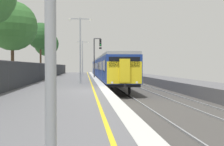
{
  "coord_description": "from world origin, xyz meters",
  "views": [
    {
      "loc": [
        -0.89,
        -17.36,
        1.49
      ],
      "look_at": [
        1.22,
        4.88,
        0.97
      ],
      "focal_mm": 45.65,
      "sensor_mm": 36.0,
      "label": 1
    }
  ],
  "objects_px": {
    "signal_gantry": "(96,53)",
    "background_tree_left": "(13,27)",
    "background_tree_centre": "(46,45)",
    "commuter_train_at_platform": "(106,68)",
    "platform_lamp_far": "(82,55)",
    "platform_lamp_mid": "(80,45)",
    "background_tree_back": "(41,37)"
  },
  "relations": [
    {
      "from": "commuter_train_at_platform",
      "to": "platform_lamp_far",
      "type": "height_order",
      "value": "platform_lamp_far"
    },
    {
      "from": "background_tree_left",
      "to": "platform_lamp_mid",
      "type": "bearing_deg",
      "value": -25.68
    },
    {
      "from": "background_tree_left",
      "to": "background_tree_back",
      "type": "bearing_deg",
      "value": 90.03
    },
    {
      "from": "platform_lamp_far",
      "to": "commuter_train_at_platform",
      "type": "bearing_deg",
      "value": -61.81
    },
    {
      "from": "signal_gantry",
      "to": "background_tree_centre",
      "type": "relative_size",
      "value": 0.65
    },
    {
      "from": "platform_lamp_far",
      "to": "background_tree_centre",
      "type": "relative_size",
      "value": 0.69
    },
    {
      "from": "platform_lamp_far",
      "to": "background_tree_left",
      "type": "bearing_deg",
      "value": -109.17
    },
    {
      "from": "signal_gantry",
      "to": "platform_lamp_far",
      "type": "height_order",
      "value": "platform_lamp_far"
    },
    {
      "from": "commuter_train_at_platform",
      "to": "background_tree_centre",
      "type": "bearing_deg",
      "value": 125.0
    },
    {
      "from": "platform_lamp_far",
      "to": "background_tree_back",
      "type": "relative_size",
      "value": 0.68
    },
    {
      "from": "signal_gantry",
      "to": "platform_lamp_mid",
      "type": "relative_size",
      "value": 0.92
    },
    {
      "from": "platform_lamp_mid",
      "to": "background_tree_left",
      "type": "height_order",
      "value": "background_tree_left"
    },
    {
      "from": "background_tree_centre",
      "to": "signal_gantry",
      "type": "bearing_deg",
      "value": -62.06
    },
    {
      "from": "commuter_train_at_platform",
      "to": "platform_lamp_mid",
      "type": "distance_m",
      "value": 15.94
    },
    {
      "from": "platform_lamp_far",
      "to": "background_tree_centre",
      "type": "distance_m",
      "value": 11.34
    },
    {
      "from": "commuter_train_at_platform",
      "to": "platform_lamp_far",
      "type": "relative_size",
      "value": 6.94
    },
    {
      "from": "commuter_train_at_platform",
      "to": "background_tree_centre",
      "type": "relative_size",
      "value": 4.8
    },
    {
      "from": "platform_lamp_mid",
      "to": "background_tree_centre",
      "type": "relative_size",
      "value": 0.71
    },
    {
      "from": "commuter_train_at_platform",
      "to": "platform_lamp_mid",
      "type": "bearing_deg",
      "value": -102.43
    },
    {
      "from": "platform_lamp_mid",
      "to": "background_tree_back",
      "type": "height_order",
      "value": "background_tree_back"
    },
    {
      "from": "commuter_train_at_platform",
      "to": "background_tree_centre",
      "type": "height_order",
      "value": "background_tree_centre"
    },
    {
      "from": "platform_lamp_far",
      "to": "background_tree_centre",
      "type": "bearing_deg",
      "value": 129.42
    },
    {
      "from": "commuter_train_at_platform",
      "to": "signal_gantry",
      "type": "distance_m",
      "value": 3.22
    },
    {
      "from": "commuter_train_at_platform",
      "to": "background_tree_back",
      "type": "distance_m",
      "value": 11.96
    },
    {
      "from": "background_tree_centre",
      "to": "background_tree_back",
      "type": "distance_m",
      "value": 10.25
    },
    {
      "from": "commuter_train_at_platform",
      "to": "background_tree_centre",
      "type": "xyz_separation_m",
      "value": [
        -10.45,
        14.92,
        4.39
      ]
    },
    {
      "from": "signal_gantry",
      "to": "background_tree_left",
      "type": "distance_m",
      "value": 13.46
    },
    {
      "from": "signal_gantry",
      "to": "background_tree_left",
      "type": "relative_size",
      "value": 0.68
    },
    {
      "from": "platform_lamp_far",
      "to": "background_tree_centre",
      "type": "xyz_separation_m",
      "value": [
        -7.05,
        8.57,
        2.33
      ]
    },
    {
      "from": "signal_gantry",
      "to": "platform_lamp_far",
      "type": "bearing_deg",
      "value": 102.96
    },
    {
      "from": "platform_lamp_far",
      "to": "background_tree_left",
      "type": "relative_size",
      "value": 0.72
    },
    {
      "from": "commuter_train_at_platform",
      "to": "platform_lamp_far",
      "type": "xyz_separation_m",
      "value": [
        -3.4,
        6.35,
        2.06
      ]
    }
  ]
}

